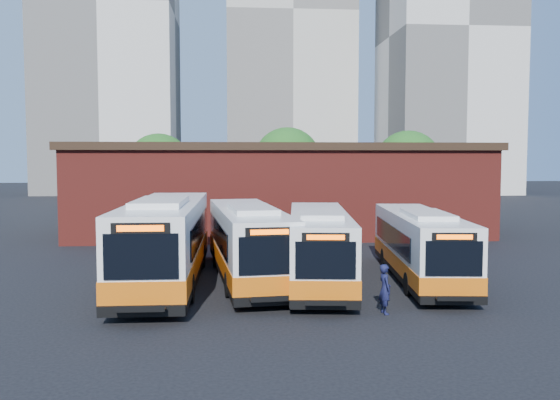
{
  "coord_description": "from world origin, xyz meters",
  "views": [
    {
      "loc": [
        -3.44,
        -22.97,
        5.43
      ],
      "look_at": [
        -1.05,
        5.8,
        3.36
      ],
      "focal_mm": 38.0,
      "sensor_mm": 36.0,
      "label": 1
    }
  ],
  "objects": [
    {
      "name": "bus_west",
      "position": [
        -6.25,
        2.76,
        1.71
      ],
      "size": [
        3.05,
        13.87,
        3.76
      ],
      "rotation": [
        0.0,
        0.0,
        -0.01
      ],
      "color": "white",
      "rests_on": "ground"
    },
    {
      "name": "transit_worker",
      "position": [
        1.88,
        -3.04,
        0.87
      ],
      "size": [
        0.5,
        0.69,
        1.75
      ],
      "primitive_type": "imported",
      "rotation": [
        0.0,
        0.0,
        1.71
      ],
      "color": "#121434",
      "rests_on": "ground"
    },
    {
      "name": "bus_mideast",
      "position": [
        0.37,
        2.39,
        1.48
      ],
      "size": [
        3.72,
        12.1,
        3.25
      ],
      "rotation": [
        0.0,
        0.0,
        -0.11
      ],
      "color": "white",
      "rests_on": "ground"
    },
    {
      "name": "tower_center",
      "position": [
        7.0,
        86.0,
        30.34
      ],
      "size": [
        22.0,
        20.0,
        61.2
      ],
      "color": "#BAB6A9",
      "rests_on": "ground"
    },
    {
      "name": "bus_east",
      "position": [
        4.92,
        2.52,
        1.43
      ],
      "size": [
        3.54,
        11.74,
        3.16
      ],
      "rotation": [
        0.0,
        0.0,
        -0.1
      ],
      "color": "white",
      "rests_on": "ground"
    },
    {
      "name": "tree_east",
      "position": [
        13.0,
        31.0,
        4.83
      ],
      "size": [
        6.24,
        6.24,
        7.96
      ],
      "color": "#382314",
      "rests_on": "ground"
    },
    {
      "name": "ground",
      "position": [
        0.0,
        0.0,
        0.0
      ],
      "size": [
        220.0,
        220.0,
        0.0
      ],
      "primitive_type": "plane",
      "color": "black"
    },
    {
      "name": "tree_west",
      "position": [
        -10.0,
        32.0,
        4.64
      ],
      "size": [
        6.0,
        6.0,
        7.65
      ],
      "color": "#382314",
      "rests_on": "ground"
    },
    {
      "name": "depot_building",
      "position": [
        0.0,
        20.0,
        3.26
      ],
      "size": [
        28.6,
        12.6,
        6.4
      ],
      "color": "maroon",
      "rests_on": "ground"
    },
    {
      "name": "tower_right",
      "position": [
        30.0,
        68.0,
        24.34
      ],
      "size": [
        18.0,
        18.0,
        49.2
      ],
      "color": "beige",
      "rests_on": "ground"
    },
    {
      "name": "bus_midwest",
      "position": [
        -2.71,
        3.27,
        1.54
      ],
      "size": [
        3.75,
        12.63,
        3.4
      ],
      "rotation": [
        0.0,
        0.0,
        0.1
      ],
      "color": "white",
      "rests_on": "ground"
    },
    {
      "name": "tower_left",
      "position": [
        -22.0,
        72.0,
        27.84
      ],
      "size": [
        20.0,
        18.0,
        56.2
      ],
      "color": "beige",
      "rests_on": "ground"
    },
    {
      "name": "tree_mid",
      "position": [
        2.0,
        34.0,
        5.08
      ],
      "size": [
        6.56,
        6.56,
        8.36
      ],
      "color": "#382314",
      "rests_on": "ground"
    }
  ]
}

